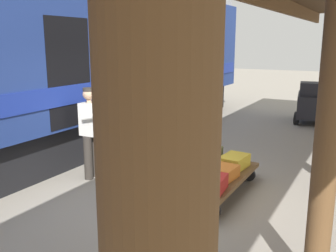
{
  "coord_description": "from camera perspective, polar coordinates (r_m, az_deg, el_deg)",
  "views": [
    {
      "loc": [
        -2.75,
        5.27,
        2.51
      ],
      "look_at": [
        0.21,
        -0.09,
        1.15
      ],
      "focal_mm": 40.58,
      "sensor_mm": 36.0,
      "label": 1
    }
  ],
  "objects": [
    {
      "name": "ground_plane",
      "position": [
        6.46,
        1.26,
        -10.37
      ],
      "size": [
        60.0,
        60.0,
        0.0
      ],
      "primitive_type": "plane",
      "color": "gray"
    },
    {
      "name": "train_car",
      "position": [
        8.37,
        -22.18,
        8.54
      ],
      "size": [
        3.02,
        18.25,
        4.0
      ],
      "color": "navy",
      "rests_on": "ground_plane"
    },
    {
      "name": "luggage_cart",
      "position": [
        6.53,
        5.94,
        -7.7
      ],
      "size": [
        1.16,
        2.17,
        0.3
      ],
      "color": "brown",
      "rests_on": "ground_plane"
    },
    {
      "name": "suitcase_olive_duffel",
      "position": [
        7.09,
        5.93,
        -4.47
      ],
      "size": [
        0.5,
        0.59,
        0.28
      ],
      "primitive_type": "cube",
      "rotation": [
        0.0,
        0.0,
        0.09
      ],
      "color": "brown",
      "rests_on": "luggage_cart"
    },
    {
      "name": "suitcase_orange_carryall",
      "position": [
        6.39,
        8.14,
        -6.86
      ],
      "size": [
        0.47,
        0.51,
        0.2
      ],
      "primitive_type": "cube",
      "rotation": [
        0.0,
        0.0,
        -0.08
      ],
      "color": "#CC6B23",
      "rests_on": "luggage_cart"
    },
    {
      "name": "suitcase_yellow_case",
      "position": [
        6.92,
        9.92,
        -5.28
      ],
      "size": [
        0.44,
        0.61,
        0.22
      ],
      "primitive_type": "cube",
      "rotation": [
        0.0,
        0.0,
        -0.08
      ],
      "color": "gold",
      "rests_on": "luggage_cart"
    },
    {
      "name": "suitcase_burgundy_valise",
      "position": [
        6.58,
        3.87,
        -5.93
      ],
      "size": [
        0.52,
        0.53,
        0.26
      ],
      "primitive_type": "cube",
      "rotation": [
        0.0,
        0.0,
        -0.09
      ],
      "color": "maroon",
      "rests_on": "luggage_cart"
    },
    {
      "name": "suitcase_brown_leather",
      "position": [
        6.08,
        1.45,
        -7.65
      ],
      "size": [
        0.43,
        0.61,
        0.22
      ],
      "primitive_type": "cube",
      "rotation": [
        0.0,
        0.0,
        -0.04
      ],
      "color": "brown",
      "rests_on": "luggage_cart"
    },
    {
      "name": "suitcase_red_plastic",
      "position": [
        5.87,
        6.04,
        -8.46
      ],
      "size": [
        0.55,
        0.54,
        0.22
      ],
      "primitive_type": "cube",
      "rotation": [
        0.0,
        0.0,
        0.09
      ],
      "color": "#AD231E",
      "rests_on": "luggage_cart"
    },
    {
      "name": "porter_in_overalls",
      "position": [
        6.53,
        -2.21,
        -1.53
      ],
      "size": [
        0.67,
        0.42,
        1.7
      ],
      "color": "navy",
      "rests_on": "ground_plane"
    },
    {
      "name": "porter_by_door",
      "position": [
        7.13,
        -11.46,
        -0.57
      ],
      "size": [
        0.67,
        0.44,
        1.7
      ],
      "color": "#332D28",
      "rests_on": "ground_plane"
    },
    {
      "name": "baggage_tug",
      "position": [
        12.79,
        21.31,
        3.21
      ],
      "size": [
        1.36,
        1.85,
        1.3
      ],
      "color": "black",
      "rests_on": "ground_plane"
    }
  ]
}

